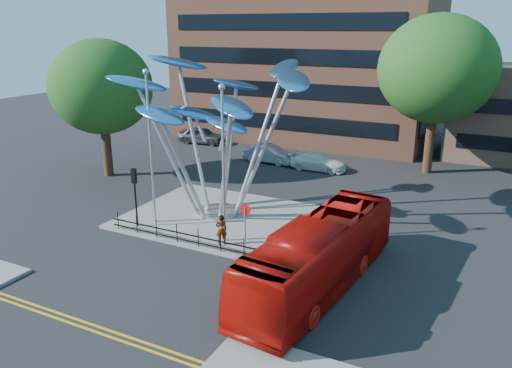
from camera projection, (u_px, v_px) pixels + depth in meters
The scene contains 17 objects.
ground at pixel (185, 264), 24.41m from camera, with size 120.00×120.00×0.00m, color black.
traffic_island at pixel (228, 219), 29.92m from camera, with size 12.00×9.00×0.15m, color slate.
double_yellow_near at pixel (97, 326), 19.30m from camera, with size 40.00×0.12×0.01m, color gold.
double_yellow_far at pixel (91, 330), 19.04m from camera, with size 40.00×0.12×0.01m, color gold.
tree_right at pixel (437, 69), 37.28m from camera, with size 8.80×8.80×12.11m.
tree_left at pixel (101, 87), 36.88m from camera, with size 7.60×7.60×10.32m.
leaf_sculpture at pixel (216, 103), 28.91m from camera, with size 12.72×9.54×9.51m.
street_lamp_left at pixel (150, 134), 27.70m from camera, with size 0.36×0.36×8.80m.
street_lamp_right at pixel (223, 151), 25.21m from camera, with size 0.36×0.36×8.30m.
traffic_light_island at pixel (135, 185), 27.89m from camera, with size 0.28×0.18×3.42m.
no_entry_sign_island at pixel (245, 219), 25.14m from camera, with size 0.60×0.10×2.45m.
pedestrian_railing_front at pixel (188, 237), 26.12m from camera, with size 10.00×0.06×1.00m.
red_bus at pixel (319, 255), 21.73m from camera, with size 2.65×11.31×3.15m, color #A30D07.
pedestrian at pixel (221, 230), 25.99m from camera, with size 0.60×0.39×1.64m, color gray.
parked_car_left at pixel (202, 135), 49.29m from camera, with size 1.91×4.75×1.62m, color #3C3E43.
parked_car_mid at pixel (269, 154), 42.35m from camera, with size 1.58×4.52×1.49m, color #A6AAAE.
parked_car_right at pixel (318, 162), 40.15m from camera, with size 1.87×4.60×1.34m, color white.
Camera 1 is at (13.04, -18.17, 11.08)m, focal length 35.00 mm.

